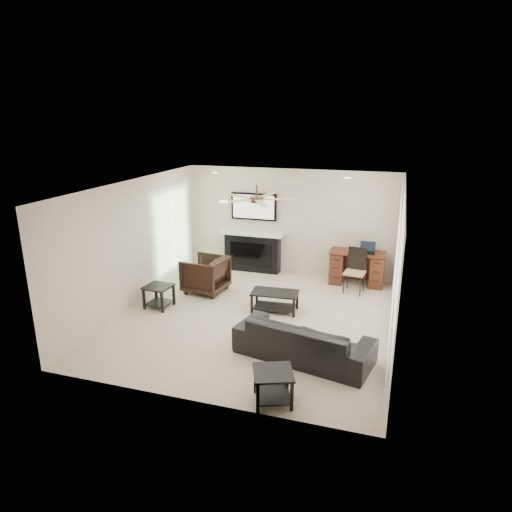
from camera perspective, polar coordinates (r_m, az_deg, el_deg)
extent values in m
plane|color=beige|center=(8.72, -0.12, -7.71)|extent=(5.50, 5.50, 0.00)
cube|color=white|center=(7.99, -0.13, 8.76)|extent=(5.00, 5.50, 0.04)
cube|color=beige|center=(10.84, 4.28, 4.25)|extent=(5.00, 0.04, 2.50)
cube|color=beige|center=(5.88, -8.32, -7.39)|extent=(5.00, 0.04, 2.50)
cube|color=beige|center=(9.30, -14.97, 1.52)|extent=(0.04, 5.50, 2.50)
cube|color=beige|center=(7.92, 17.40, -1.44)|extent=(0.04, 5.50, 2.50)
cube|color=silver|center=(8.02, 17.04, -1.32)|extent=(0.04, 5.10, 2.40)
cube|color=#93BC89|center=(10.63, -10.34, 2.65)|extent=(0.04, 1.80, 2.10)
cylinder|color=#382619|center=(8.13, 0.08, 7.12)|extent=(1.40, 1.40, 0.30)
imported|color=black|center=(7.29, 5.96, -10.37)|extent=(2.28, 1.28, 0.63)
imported|color=black|center=(9.88, -6.35, -2.32)|extent=(0.94, 0.92, 0.78)
cube|color=black|center=(8.93, 2.35, -5.70)|extent=(0.93, 0.56, 0.40)
cube|color=black|center=(6.31, 2.14, -15.99)|extent=(0.67, 0.67, 0.45)
cube|color=black|center=(9.30, -12.03, -4.96)|extent=(0.54, 0.54, 0.45)
cube|color=black|center=(10.98, -0.47, 2.88)|extent=(1.52, 0.34, 1.91)
cube|color=#3C1F0F|center=(10.50, 12.49, -1.48)|extent=(1.22, 0.56, 0.76)
cube|color=black|center=(9.95, 12.23, -1.88)|extent=(0.47, 0.49, 0.97)
cube|color=black|center=(10.33, 13.76, 0.99)|extent=(0.33, 0.24, 0.23)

